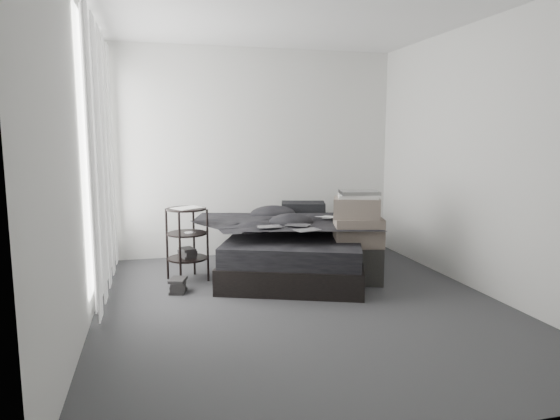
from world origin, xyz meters
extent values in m
cube|color=#363639|center=(0.00, 0.00, 0.00)|extent=(3.60, 4.20, 0.01)
cube|color=white|center=(0.00, 0.00, 2.60)|extent=(3.60, 4.20, 0.01)
cube|color=silver|center=(0.00, 2.10, 1.30)|extent=(3.60, 0.01, 2.60)
cube|color=silver|center=(0.00, -2.10, 1.30)|extent=(3.60, 0.01, 2.60)
cube|color=silver|center=(-1.80, 0.00, 1.30)|extent=(0.01, 4.20, 2.60)
cube|color=silver|center=(1.80, 0.00, 1.30)|extent=(0.01, 4.20, 2.60)
cube|color=white|center=(-1.78, 0.90, 1.35)|extent=(0.02, 2.00, 2.30)
cube|color=white|center=(-1.73, 0.90, 1.28)|extent=(0.06, 2.12, 2.48)
cube|color=black|center=(0.24, 1.02, 0.13)|extent=(2.00, 2.26, 0.26)
cube|color=black|center=(0.24, 1.02, 0.36)|extent=(1.93, 2.19, 0.20)
imported|color=black|center=(0.23, 0.98, 0.57)|extent=(1.87, 2.00, 0.22)
cube|color=black|center=(0.46, 1.72, 0.52)|extent=(0.67, 0.56, 0.13)
cube|color=black|center=(0.52, 1.68, 0.64)|extent=(0.61, 0.49, 0.12)
imported|color=silver|center=(0.58, 0.94, 0.69)|extent=(0.36, 0.34, 0.02)
cube|color=black|center=(-0.15, 0.63, 0.68)|extent=(0.24, 0.16, 0.01)
cube|color=black|center=(0.15, 0.66, 0.68)|extent=(0.28, 0.26, 0.01)
cube|color=black|center=(0.17, 0.37, 0.69)|extent=(0.27, 0.21, 0.01)
cylinder|color=black|center=(-0.95, 1.04, 0.38)|extent=(0.54, 0.54, 0.76)
cube|color=white|center=(-0.93, 1.03, 0.77)|extent=(0.36, 0.34, 0.02)
cube|color=black|center=(-1.07, 0.63, 0.07)|extent=(0.18, 0.23, 0.14)
cube|color=black|center=(0.76, 0.56, 0.19)|extent=(0.62, 0.55, 0.39)
cube|color=#695C53|center=(0.77, 0.54, 0.53)|extent=(0.57, 0.50, 0.29)
cube|color=#695C53|center=(0.75, 0.56, 0.78)|extent=(0.57, 0.52, 0.20)
cube|color=silver|center=(0.76, 0.56, 0.90)|extent=(0.48, 0.43, 0.04)
cube|color=silver|center=(0.77, 0.54, 0.94)|extent=(0.44, 0.38, 0.04)
camera|label=1|loc=(-1.26, -4.16, 1.51)|focal=32.00mm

